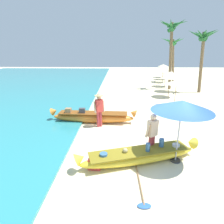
% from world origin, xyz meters
% --- Properties ---
extents(ground_plane, '(80.00, 80.00, 0.00)m').
position_xyz_m(ground_plane, '(0.00, 0.00, 0.00)').
color(ground_plane, beige).
extents(boat_yellow_foreground, '(4.46, 1.90, 0.76)m').
position_xyz_m(boat_yellow_foreground, '(-0.54, -0.36, 0.26)').
color(boat_yellow_foreground, yellow).
rests_on(boat_yellow_foreground, ground).
extents(boat_orange_midground, '(4.74, 0.89, 0.84)m').
position_xyz_m(boat_orange_midground, '(-2.69, 3.42, 0.31)').
color(boat_orange_midground, orange).
rests_on(boat_orange_midground, ground).
extents(person_vendor_hatted, '(0.58, 0.46, 1.78)m').
position_xyz_m(person_vendor_hatted, '(-2.27, 2.83, 1.03)').
color(person_vendor_hatted, '#B2383D').
rests_on(person_vendor_hatted, ground).
extents(person_tourist_customer, '(0.55, 0.50, 1.64)m').
position_xyz_m(person_tourist_customer, '(-0.07, 0.10, 0.93)').
color(person_tourist_customer, '#B2383D').
rests_on(person_tourist_customer, ground).
extents(patio_umbrella_large, '(2.00, 2.00, 2.24)m').
position_xyz_m(patio_umbrella_large, '(0.75, -0.26, 2.05)').
color(patio_umbrella_large, '#B7B7BC').
rests_on(patio_umbrella_large, ground).
extents(parasol_row_0, '(1.60, 1.60, 1.91)m').
position_xyz_m(parasol_row_0, '(2.67, 6.62, 1.75)').
color(parasol_row_0, '#8E6B47').
rests_on(parasol_row_0, ground).
extents(parasol_row_1, '(1.60, 1.60, 1.91)m').
position_xyz_m(parasol_row_1, '(2.99, 9.50, 1.75)').
color(parasol_row_1, '#8E6B47').
rests_on(parasol_row_1, ground).
extents(parasol_row_2, '(1.60, 1.60, 1.91)m').
position_xyz_m(parasol_row_2, '(3.62, 11.78, 1.75)').
color(parasol_row_2, '#8E6B47').
rests_on(parasol_row_2, ground).
extents(parasol_row_3, '(1.60, 1.60, 1.91)m').
position_xyz_m(parasol_row_3, '(3.84, 14.45, 1.75)').
color(parasol_row_3, '#8E6B47').
rests_on(parasol_row_3, ground).
extents(parasol_row_4, '(1.60, 1.60, 1.91)m').
position_xyz_m(parasol_row_4, '(4.25, 17.27, 1.75)').
color(parasol_row_4, '#8E6B47').
rests_on(parasol_row_4, ground).
extents(parasol_row_5, '(1.60, 1.60, 1.91)m').
position_xyz_m(parasol_row_5, '(5.01, 19.83, 1.75)').
color(parasol_row_5, '#8E6B47').
rests_on(parasol_row_5, ground).
extents(parasol_row_6, '(1.60, 1.60, 1.91)m').
position_xyz_m(parasol_row_6, '(5.34, 22.11, 1.75)').
color(parasol_row_6, '#8E6B47').
rests_on(parasol_row_6, ground).
extents(palm_tree_tall_inland, '(3.04, 2.64, 5.41)m').
position_xyz_m(palm_tree_tall_inland, '(5.34, 17.97, 4.35)').
color(palm_tree_tall_inland, brown).
rests_on(palm_tree_tall_inland, ground).
extents(palm_tree_leaning_seaward, '(2.72, 2.50, 5.65)m').
position_xyz_m(palm_tree_leaning_seaward, '(6.16, 11.58, 4.57)').
color(palm_tree_leaning_seaward, brown).
rests_on(palm_tree_leaning_seaward, ground).
extents(palm_tree_mid_cluster, '(2.82, 2.60, 6.63)m').
position_xyz_m(palm_tree_mid_cluster, '(3.75, 13.13, 5.39)').
color(palm_tree_mid_cluster, brown).
rests_on(palm_tree_mid_cluster, ground).
extents(cooler_box, '(0.43, 0.35, 0.38)m').
position_xyz_m(cooler_box, '(-2.07, -0.76, 0.19)').
color(cooler_box, '#C63838').
rests_on(cooler_box, ground).
extents(paddle, '(0.37, 1.84, 0.05)m').
position_xyz_m(paddle, '(-0.65, -1.77, 0.03)').
color(paddle, '#8E6B47').
rests_on(paddle, ground).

